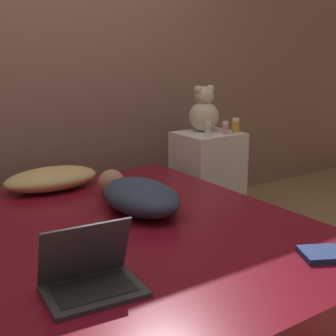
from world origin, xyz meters
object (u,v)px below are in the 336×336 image
Objects in this scene: person_lying at (138,195)px; bottle_clear at (208,129)px; book at (323,254)px; bottle_pink at (225,128)px; pillow at (52,179)px; laptop at (90,276)px; teddy_bear at (204,111)px; bottle_amber at (236,125)px.

bottle_clear reaches higher than person_lying.
book is at bearing -69.53° from person_lying.
bottle_pink is 0.17m from bottle_clear.
pillow is 1.09m from bottle_clear.
bottle_pink is (1.56, 1.08, 0.22)m from laptop.
bottle_pink is at bearing 63.67° from book.
person_lying reaches higher than pillow.
person_lying is at bearing -145.74° from teddy_bear.
person_lying is at bearing -156.78° from bottle_amber.
laptop is 1.99m from teddy_bear.
bottle_clear is (1.06, -0.16, 0.22)m from pillow.
person_lying is at bearing -155.12° from bottle_pink.
person_lying is 6.37× the size of bottle_clear.
book is at bearing -116.33° from bottle_pink.
teddy_bear is 0.21m from bottle_pink.
bottle_pink is at bearing 3.46° from bottle_clear.
person_lying is 7.32× the size of bottle_pink.
bottle_clear reaches higher than bottle_pink.
pillow is at bearing 174.02° from bottle_amber.
book is at bearing -110.65° from bottle_clear.
teddy_bear reaches higher than pillow.
bottle_clear is 0.27m from bottle_amber.
pillow is 1.25m from bottle_pink.
bottle_amber is at bearing 60.39° from book.
laptop is 1.77m from bottle_clear.
laptop is 1.91m from bottle_pink.
laptop is 3.82× the size of bottle_pink.
laptop is at bearing -140.01° from teddy_bear.
pillow is 5.44× the size of bottle_amber.
pillow is 0.83× the size of person_lying.
pillow is at bearing 171.38° from bottle_clear.
pillow is 1.61m from book.
bottle_clear is (-0.17, -0.01, 0.01)m from bottle_pink.
bottle_clear is 0.48× the size of book.
bottle_pink is 0.42× the size of book.
laptop is at bearing -105.17° from pillow.
bottle_clear is at bearing 43.32° from laptop.
book is (-0.63, -1.55, -0.36)m from teddy_bear.
person_lying is 0.96m from bottle_clear.
bottle_pink reaches higher than book.
bottle_amber is at bearing 5.93° from bottle_pink.
laptop reaches higher than book.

